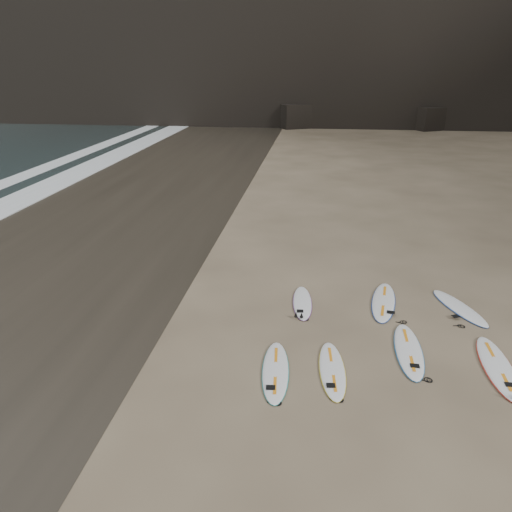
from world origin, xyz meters
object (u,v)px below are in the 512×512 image
at_px(surfboard_2, 409,350).
at_px(surfboard_5, 302,302).
at_px(surfboard_0, 275,371).
at_px(surfboard_7, 459,307).
at_px(surfboard_3, 498,366).
at_px(surfboard_6, 384,301).
at_px(surfboard_1, 332,369).

height_order(surfboard_2, surfboard_5, surfboard_2).
xyz_separation_m(surfboard_0, surfboard_5, (0.49, 3.65, -0.00)).
bearing_deg(surfboard_7, surfboard_0, -164.58).
bearing_deg(surfboard_7, surfboard_5, 161.11).
height_order(surfboard_0, surfboard_3, surfboard_3).
bearing_deg(surfboard_6, surfboard_1, -104.15).
bearing_deg(surfboard_0, surfboard_5, 78.47).
xyz_separation_m(surfboard_1, surfboard_6, (1.61, 3.78, 0.01)).
relative_size(surfboard_0, surfboard_2, 0.95).
distance_m(surfboard_1, surfboard_6, 4.10).
bearing_deg(surfboard_6, surfboard_3, -45.06).
bearing_deg(surfboard_2, surfboard_3, -11.87).
xyz_separation_m(surfboard_2, surfboard_7, (1.86, 2.58, -0.00)).
bearing_deg(surfboard_0, surfboard_6, 49.93).
xyz_separation_m(surfboard_3, surfboard_7, (-0.13, 3.06, -0.01)).
bearing_deg(surfboard_7, surfboard_3, -109.35).
height_order(surfboard_2, surfboard_7, surfboard_2).
bearing_deg(surfboard_5, surfboard_0, -101.45).
relative_size(surfboard_0, surfboard_1, 1.04).
relative_size(surfboard_2, surfboard_5, 1.19).
bearing_deg(surfboard_3, surfboard_7, 94.11).
bearing_deg(surfboard_1, surfboard_7, 40.30).
relative_size(surfboard_1, surfboard_3, 0.87).
xyz_separation_m(surfboard_1, surfboard_3, (3.92, 0.60, 0.01)).
distance_m(surfboard_1, surfboard_3, 3.96).
relative_size(surfboard_2, surfboard_7, 1.08).
bearing_deg(surfboard_5, surfboard_6, 4.40).
xyz_separation_m(surfboard_0, surfboard_3, (5.24, 0.82, 0.00)).
bearing_deg(surfboard_3, surfboard_1, -169.56).
distance_m(surfboard_2, surfboard_3, 2.05).
height_order(surfboard_0, surfboard_6, surfboard_6).
relative_size(surfboard_2, surfboard_3, 0.96).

